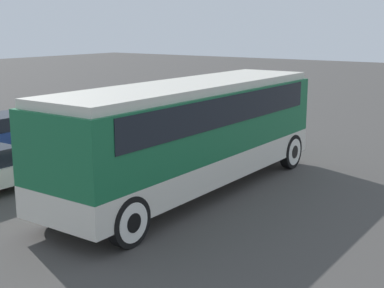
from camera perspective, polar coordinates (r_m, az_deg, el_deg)
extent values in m
plane|color=#423F3D|center=(15.44, 0.00, -5.16)|extent=(120.00, 120.00, 0.00)
cube|color=silver|center=(15.21, 0.00, -2.09)|extent=(10.07, 2.50, 0.74)
cube|color=#19663D|center=(14.94, 0.00, 2.47)|extent=(10.07, 2.50, 1.72)
cube|color=black|center=(14.88, 0.00, 4.07)|extent=(8.86, 2.54, 0.77)
cube|color=beige|center=(14.81, 0.00, 6.16)|extent=(9.87, 2.30, 0.22)
cube|color=#19663D|center=(19.13, 8.52, 3.79)|extent=(0.36, 2.40, 1.96)
cylinder|color=black|center=(18.20, 10.49, -0.78)|extent=(1.14, 0.28, 1.14)
cylinder|color=silver|center=(18.20, 10.49, -0.78)|extent=(0.89, 0.30, 0.89)
cylinder|color=black|center=(18.20, 10.49, -0.78)|extent=(0.43, 0.32, 0.43)
cylinder|color=black|center=(19.24, 4.35, 0.11)|extent=(1.14, 0.28, 1.14)
cylinder|color=silver|center=(19.24, 4.35, 0.11)|extent=(0.89, 0.30, 0.89)
cylinder|color=black|center=(19.24, 4.35, 0.11)|extent=(0.43, 0.32, 0.43)
cylinder|color=black|center=(11.67, -6.76, -8.22)|extent=(1.14, 0.28, 1.14)
cylinder|color=silver|center=(11.67, -6.76, -8.22)|extent=(0.89, 0.30, 0.89)
cylinder|color=black|center=(11.67, -6.76, -8.22)|extent=(0.43, 0.32, 0.43)
cylinder|color=black|center=(13.23, -14.15, -6.01)|extent=(1.14, 0.28, 1.14)
cylinder|color=silver|center=(13.23, -14.15, -6.01)|extent=(0.89, 0.30, 0.89)
cylinder|color=black|center=(13.23, -14.15, -6.01)|extent=(0.43, 0.32, 0.43)
cylinder|color=black|center=(16.62, -15.55, -3.07)|extent=(0.71, 0.22, 0.71)
cylinder|color=black|center=(16.62, -15.55, -3.07)|extent=(0.27, 0.26, 0.27)
cylinder|color=black|center=(17.92, -18.95, -2.17)|extent=(0.71, 0.22, 0.71)
cylinder|color=black|center=(17.92, -18.95, -2.17)|extent=(0.27, 0.26, 0.27)
cube|color=navy|center=(21.89, -18.75, 0.92)|extent=(4.45, 1.89, 0.63)
cube|color=black|center=(21.69, -19.23, 2.34)|extent=(2.31, 1.70, 0.52)
cylinder|color=black|center=(22.37, -13.71, 0.84)|extent=(0.61, 0.22, 0.61)
cylinder|color=black|center=(22.37, -13.71, 0.84)|extent=(0.23, 0.26, 0.23)
cylinder|color=black|center=(23.67, -16.43, 1.31)|extent=(0.61, 0.22, 0.61)
cylinder|color=black|center=(23.67, -16.43, 1.31)|extent=(0.23, 0.26, 0.23)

